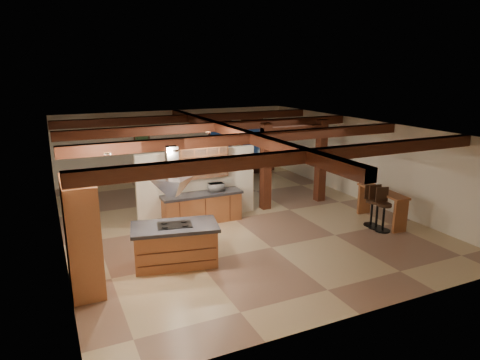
{
  "coord_description": "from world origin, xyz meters",
  "views": [
    {
      "loc": [
        -5.19,
        -11.67,
        4.6
      ],
      "look_at": [
        0.46,
        0.5,
        1.09
      ],
      "focal_mm": 32.0,
      "sensor_mm": 36.0,
      "label": 1
    }
  ],
  "objects_px": {
    "dining_table": "(184,190)",
    "bar_counter": "(382,201)",
    "kitchen_island": "(175,244)",
    "sofa": "(248,165)"
  },
  "relations": [
    {
      "from": "sofa",
      "to": "bar_counter",
      "type": "xyz_separation_m",
      "value": [
        0.79,
        -7.69,
        0.38
      ]
    },
    {
      "from": "kitchen_island",
      "to": "bar_counter",
      "type": "xyz_separation_m",
      "value": [
        6.57,
        0.17,
        0.18
      ]
    },
    {
      "from": "sofa",
      "to": "bar_counter",
      "type": "relative_size",
      "value": 1.08
    },
    {
      "from": "dining_table",
      "to": "bar_counter",
      "type": "xyz_separation_m",
      "value": [
        4.68,
        -5.09,
        0.4
      ]
    },
    {
      "from": "kitchen_island",
      "to": "sofa",
      "type": "bearing_deg",
      "value": 53.68
    },
    {
      "from": "bar_counter",
      "to": "sofa",
      "type": "bearing_deg",
      "value": 95.87
    },
    {
      "from": "sofa",
      "to": "bar_counter",
      "type": "height_order",
      "value": "bar_counter"
    },
    {
      "from": "sofa",
      "to": "dining_table",
      "type": "bearing_deg",
      "value": 28.43
    },
    {
      "from": "kitchen_island",
      "to": "dining_table",
      "type": "bearing_deg",
      "value": 70.28
    },
    {
      "from": "kitchen_island",
      "to": "sofa",
      "type": "xyz_separation_m",
      "value": [
        5.78,
        7.86,
        -0.2
      ]
    }
  ]
}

